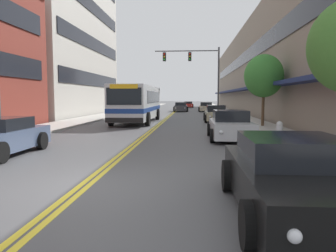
{
  "coord_description": "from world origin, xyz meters",
  "views": [
    {
      "loc": [
        2.48,
        -7.19,
        2.04
      ],
      "look_at": [
        0.08,
        24.88,
        -0.8
      ],
      "focal_mm": 35.0,
      "sensor_mm": 36.0,
      "label": 1
    }
  ],
  "objects_px": {
    "city_bus": "(138,102)",
    "car_dark_grey_moving_second": "(181,107)",
    "car_red_moving_lead": "(188,105)",
    "street_tree_right_mid": "(264,76)",
    "car_white_parked_left_mid": "(136,109)",
    "traffic_signal_mast": "(197,67)",
    "car_black_parked_right_foreground": "(294,178)",
    "street_lamp_left_near": "(0,23)",
    "fire_hydrant": "(279,133)",
    "car_silver_parked_right_end": "(231,126)",
    "car_beige_parked_right_far": "(216,114)",
    "car_champagne_parked_right_mid": "(206,107)"
  },
  "relations": [
    {
      "from": "city_bus",
      "to": "car_dark_grey_moving_second",
      "type": "relative_size",
      "value": 2.53
    },
    {
      "from": "car_red_moving_lead",
      "to": "street_tree_right_mid",
      "type": "xyz_separation_m",
      "value": [
        5.53,
        -42.43,
        2.87
      ]
    },
    {
      "from": "city_bus",
      "to": "street_tree_right_mid",
      "type": "xyz_separation_m",
      "value": [
        9.16,
        -4.21,
        1.78
      ]
    },
    {
      "from": "car_white_parked_left_mid",
      "to": "street_tree_right_mid",
      "type": "relative_size",
      "value": 1.03
    },
    {
      "from": "traffic_signal_mast",
      "to": "street_tree_right_mid",
      "type": "xyz_separation_m",
      "value": [
        4.2,
        -12.91,
        -1.75
      ]
    },
    {
      "from": "car_black_parked_right_foreground",
      "to": "street_lamp_left_near",
      "type": "distance_m",
      "value": 12.36
    },
    {
      "from": "city_bus",
      "to": "fire_hydrant",
      "type": "relative_size",
      "value": 11.19
    },
    {
      "from": "car_silver_parked_right_end",
      "to": "fire_hydrant",
      "type": "distance_m",
      "value": 3.15
    },
    {
      "from": "car_beige_parked_right_far",
      "to": "car_black_parked_right_foreground",
      "type": "bearing_deg",
      "value": -90.48
    },
    {
      "from": "city_bus",
      "to": "car_red_moving_lead",
      "type": "xyz_separation_m",
      "value": [
        3.63,
        38.22,
        -1.09
      ]
    },
    {
      "from": "car_dark_grey_moving_second",
      "to": "car_champagne_parked_right_mid",
      "type": "bearing_deg",
      "value": 5.43
    },
    {
      "from": "car_beige_parked_right_far",
      "to": "car_dark_grey_moving_second",
      "type": "bearing_deg",
      "value": 100.69
    },
    {
      "from": "car_silver_parked_right_end",
      "to": "traffic_signal_mast",
      "type": "bearing_deg",
      "value": 94.03
    },
    {
      "from": "car_white_parked_left_mid",
      "to": "car_champagne_parked_right_mid",
      "type": "relative_size",
      "value": 1.02
    },
    {
      "from": "car_silver_parked_right_end",
      "to": "traffic_signal_mast",
      "type": "height_order",
      "value": "traffic_signal_mast"
    },
    {
      "from": "street_lamp_left_near",
      "to": "fire_hydrant",
      "type": "bearing_deg",
      "value": 3.62
    },
    {
      "from": "city_bus",
      "to": "car_beige_parked_right_far",
      "type": "bearing_deg",
      "value": 9.34
    },
    {
      "from": "car_dark_grey_moving_second",
      "to": "traffic_signal_mast",
      "type": "distance_m",
      "value": 12.6
    },
    {
      "from": "car_black_parked_right_foreground",
      "to": "street_tree_right_mid",
      "type": "distance_m",
      "value": 17.07
    },
    {
      "from": "car_dark_grey_moving_second",
      "to": "car_beige_parked_right_far",
      "type": "bearing_deg",
      "value": -79.31
    },
    {
      "from": "fire_hydrant",
      "to": "car_red_moving_lead",
      "type": "bearing_deg",
      "value": 94.78
    },
    {
      "from": "car_beige_parked_right_far",
      "to": "traffic_signal_mast",
      "type": "relative_size",
      "value": 0.6
    },
    {
      "from": "car_champagne_parked_right_mid",
      "to": "traffic_signal_mast",
      "type": "relative_size",
      "value": 0.66
    },
    {
      "from": "street_lamp_left_near",
      "to": "fire_hydrant",
      "type": "height_order",
      "value": "street_lamp_left_near"
    },
    {
      "from": "car_dark_grey_moving_second",
      "to": "car_silver_parked_right_end",
      "type": "bearing_deg",
      "value": -83.47
    },
    {
      "from": "city_bus",
      "to": "car_red_moving_lead",
      "type": "relative_size",
      "value": 2.4
    },
    {
      "from": "street_tree_right_mid",
      "to": "car_black_parked_right_foreground",
      "type": "bearing_deg",
      "value": -100.02
    },
    {
      "from": "car_red_moving_lead",
      "to": "traffic_signal_mast",
      "type": "relative_size",
      "value": 0.61
    },
    {
      "from": "fire_hydrant",
      "to": "car_champagne_parked_right_mid",
      "type": "bearing_deg",
      "value": 92.62
    },
    {
      "from": "car_white_parked_left_mid",
      "to": "traffic_signal_mast",
      "type": "height_order",
      "value": "traffic_signal_mast"
    },
    {
      "from": "car_beige_parked_right_far",
      "to": "street_lamp_left_near",
      "type": "bearing_deg",
      "value": -122.45
    },
    {
      "from": "car_silver_parked_right_end",
      "to": "street_tree_right_mid",
      "type": "xyz_separation_m",
      "value": [
        2.85,
        6.29,
        2.79
      ]
    },
    {
      "from": "street_lamp_left_near",
      "to": "traffic_signal_mast",
      "type": "bearing_deg",
      "value": 70.4
    },
    {
      "from": "car_beige_parked_right_far",
      "to": "traffic_signal_mast",
      "type": "height_order",
      "value": "traffic_signal_mast"
    },
    {
      "from": "car_beige_parked_right_far",
      "to": "fire_hydrant",
      "type": "xyz_separation_m",
      "value": [
        1.51,
        -14.25,
        -0.03
      ]
    },
    {
      "from": "car_silver_parked_right_end",
      "to": "car_dark_grey_moving_second",
      "type": "height_order",
      "value": "car_silver_parked_right_end"
    },
    {
      "from": "car_white_parked_left_mid",
      "to": "car_red_moving_lead",
      "type": "relative_size",
      "value": 1.09
    },
    {
      "from": "car_dark_grey_moving_second",
      "to": "street_tree_right_mid",
      "type": "height_order",
      "value": "street_tree_right_mid"
    },
    {
      "from": "car_red_moving_lead",
      "to": "car_beige_parked_right_far",
      "type": "bearing_deg",
      "value": -85.71
    },
    {
      "from": "city_bus",
      "to": "car_white_parked_left_mid",
      "type": "relative_size",
      "value": 2.2
    },
    {
      "from": "car_white_parked_left_mid",
      "to": "street_lamp_left_near",
      "type": "relative_size",
      "value": 0.58
    },
    {
      "from": "car_black_parked_right_foreground",
      "to": "traffic_signal_mast",
      "type": "bearing_deg",
      "value": 92.47
    },
    {
      "from": "city_bus",
      "to": "fire_hydrant",
      "type": "bearing_deg",
      "value": -59.02
    },
    {
      "from": "city_bus",
      "to": "street_lamp_left_near",
      "type": "height_order",
      "value": "street_lamp_left_near"
    },
    {
      "from": "car_champagne_parked_right_mid",
      "to": "fire_hydrant",
      "type": "distance_m",
      "value": 33.82
    },
    {
      "from": "city_bus",
      "to": "car_dark_grey_moving_second",
      "type": "bearing_deg",
      "value": 82.16
    },
    {
      "from": "car_black_parked_right_foreground",
      "to": "car_dark_grey_moving_second",
      "type": "distance_m",
      "value": 41.18
    },
    {
      "from": "city_bus",
      "to": "street_tree_right_mid",
      "type": "height_order",
      "value": "street_tree_right_mid"
    },
    {
      "from": "car_white_parked_left_mid",
      "to": "car_dark_grey_moving_second",
      "type": "bearing_deg",
      "value": 54.49
    },
    {
      "from": "street_lamp_left_near",
      "to": "street_tree_right_mid",
      "type": "distance_m",
      "value": 15.69
    }
  ]
}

